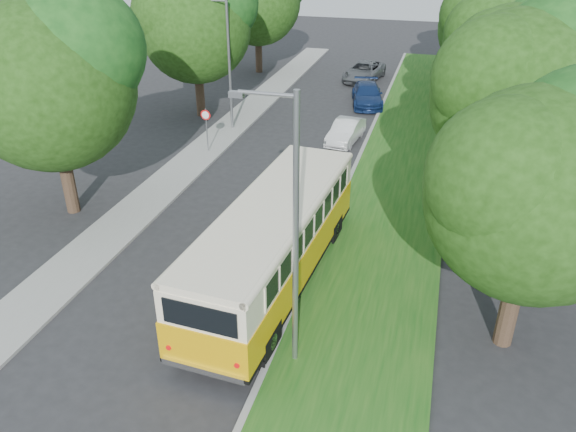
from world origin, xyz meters
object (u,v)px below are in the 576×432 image
(vintage_bus, at_px, (274,244))
(car_white, at_px, (346,131))
(lamppost_far, at_px, (228,61))
(lamppost_near, at_px, (292,230))
(car_silver, at_px, (313,190))
(car_blue, at_px, (367,95))
(car_grey, at_px, (364,71))

(vintage_bus, height_order, car_white, vintage_bus)
(lamppost_far, xyz_separation_m, vintage_bus, (7.29, -14.89, -2.52))
(lamppost_near, relative_size, car_silver, 2.01)
(lamppost_far, bearing_deg, car_blue, 45.01)
(vintage_bus, height_order, car_blue, vintage_bus)
(vintage_bus, height_order, car_grey, vintage_bus)
(car_blue, relative_size, car_grey, 0.94)
(lamppost_near, distance_m, car_grey, 32.43)
(car_white, height_order, car_grey, car_grey)
(car_silver, relative_size, car_grey, 0.78)
(lamppost_far, relative_size, vintage_bus, 0.70)
(lamppost_near, height_order, car_blue, lamppost_near)
(lamppost_far, height_order, vintage_bus, lamppost_far)
(vintage_bus, bearing_deg, car_white, 94.78)
(car_blue, xyz_separation_m, car_grey, (-1.21, 6.37, 0.01))
(vintage_bus, bearing_deg, lamppost_far, 120.23)
(vintage_bus, relative_size, car_silver, 2.70)
(vintage_bus, bearing_deg, car_silver, 95.37)
(car_silver, distance_m, car_blue, 15.74)
(vintage_bus, xyz_separation_m, car_silver, (-0.14, 6.37, -0.92))
(car_silver, distance_m, car_white, 8.19)
(car_white, relative_size, car_blue, 0.80)
(lamppost_near, distance_m, car_white, 18.64)
(lamppost_near, bearing_deg, car_silver, 99.95)
(vintage_bus, distance_m, car_white, 14.59)
(lamppost_near, bearing_deg, car_blue, 93.75)
(lamppost_far, height_order, car_grey, lamppost_far)
(lamppost_near, distance_m, vintage_bus, 4.83)
(lamppost_near, bearing_deg, car_grey, 95.15)
(vintage_bus, xyz_separation_m, car_blue, (-0.07, 22.11, -0.90))
(car_white, bearing_deg, car_silver, -82.97)
(lamppost_near, height_order, lamppost_far, lamppost_near)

